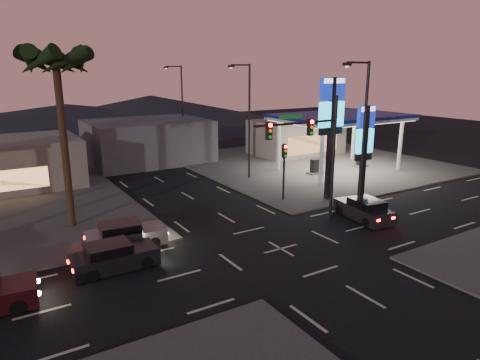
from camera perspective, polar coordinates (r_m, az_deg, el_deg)
ground at (r=23.75m, az=5.46°, el=-9.11°), size 140.00×140.00×0.00m
corner_lot_ne at (r=45.31m, az=9.42°, el=2.24°), size 24.00×24.00×0.12m
gas_station at (r=41.64m, az=13.34°, el=7.99°), size 12.20×8.20×5.47m
convenience_store at (r=50.00m, az=7.48°, el=5.70°), size 10.00×6.00×4.00m
pylon_sign_tall at (r=31.67m, az=12.09°, el=8.54°), size 2.20×0.35×9.00m
pylon_sign_short at (r=32.98m, az=16.30°, el=5.46°), size 1.60×0.35×7.00m
traffic_signal_mast at (r=26.07m, az=9.70°, el=4.87°), size 6.10×0.39×8.00m
pedestal_signal at (r=31.37m, az=5.92°, el=2.31°), size 0.32×0.39×4.30m
streetlight_near at (r=27.41m, az=15.92°, el=6.02°), size 2.14×0.25×10.00m
streetlight_mid at (r=37.35m, az=0.98°, el=8.65°), size 2.14×0.25×10.00m
streetlight_far at (r=49.66m, az=-7.92°, el=9.94°), size 2.14×0.25×10.00m
palm_a at (r=27.10m, az=-23.27°, el=13.22°), size 4.41×4.41×10.86m
building_far_mid at (r=46.46m, az=-12.18°, el=5.09°), size 12.00×9.00×4.40m
hill_right at (r=82.57m, az=-11.76°, el=9.26°), size 50.00×50.00×5.00m
hill_center at (r=78.75m, az=-22.11°, el=7.91°), size 60.00×60.00×4.00m
car_lane_a_front at (r=22.01m, az=-16.54°, el=-9.83°), size 4.24×1.82×1.37m
car_lane_b_front at (r=24.50m, az=-15.08°, el=-7.15°), size 4.49×2.22×1.42m
suv_station at (r=29.04m, az=16.21°, el=-3.83°), size 2.36×4.42×1.41m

